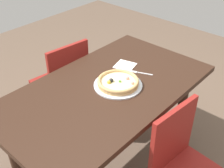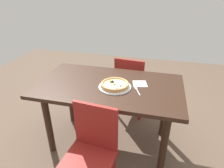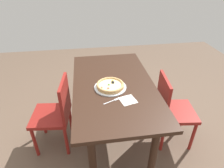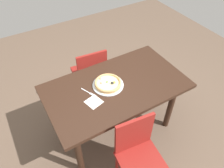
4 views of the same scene
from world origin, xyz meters
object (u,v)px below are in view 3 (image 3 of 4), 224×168
chair_near (56,112)px  napkin (128,100)px  plate (110,87)px  pizza (110,85)px  fork (113,101)px  dining_table (114,92)px  chair_far (171,109)px

chair_near → napkin: 0.84m
napkin → plate: bearing=-150.6°
pizza → fork: bearing=-2.5°
pizza → napkin: (0.23, 0.13, -0.03)m
napkin → chair_near: bearing=-112.2°
pizza → plate: bearing=-14.7°
dining_table → chair_far: chair_far is taller
chair_near → plate: chair_near is taller
chair_far → fork: bearing=-70.4°
fork → napkin: 0.14m
chair_near → napkin: (0.29, 0.72, 0.31)m
chair_near → chair_far: (0.12, 1.27, 0.00)m
plate → fork: plate is taller
chair_far → pizza: 0.76m
chair_near → chair_far: same height
chair_far → dining_table: bearing=-95.2°
chair_far → napkin: 0.65m
plate → pizza: 0.03m
plate → pizza: pizza is taller
dining_table → chair_near: chair_near is taller
pizza → fork: pizza is taller
dining_table → napkin: size_ratio=10.56×
chair_near → chair_far: bearing=-89.8°
chair_far → fork: (0.16, -0.69, 0.31)m
chair_far → plate: 0.75m
dining_table → chair_far: bearing=78.3°
plate → napkin: bearing=29.4°
fork → pizza: bearing=63.9°
napkin → dining_table: bearing=-164.1°
chair_far → plate: size_ratio=2.66×
plate → napkin: plate is taller
pizza → chair_far: bearing=84.7°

